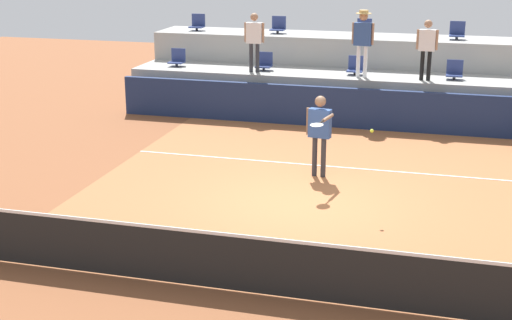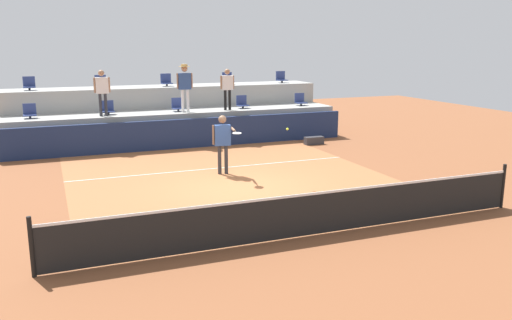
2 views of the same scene
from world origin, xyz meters
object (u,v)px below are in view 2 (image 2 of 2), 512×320
tennis_ball (287,129)px  stadium_chair_lower_far_left (30,112)px  stadium_chair_lower_left (108,109)px  stadium_chair_lower_right (242,103)px  stadium_chair_lower_center (178,106)px  stadium_chair_upper_right (228,79)px  stadium_chair_upper_left (101,83)px  stadium_chair_upper_center (166,81)px  spectator_with_hat (185,82)px  equipment_bag (314,141)px  stadium_chair_lower_far_right (300,100)px  spectator_in_white (227,86)px  tennis_player (223,138)px  spectator_leaning_on_rail (102,88)px  stadium_chair_upper_far_right (281,78)px  stadium_chair_upper_far_left (29,85)px

tennis_ball → stadium_chair_lower_far_left: bearing=132.2°
stadium_chair_lower_left → stadium_chair_lower_right: size_ratio=1.00×
stadium_chair_lower_center → stadium_chair_upper_right: (2.69, 1.80, 0.85)m
stadium_chair_upper_left → stadium_chair_upper_center: same height
spectator_with_hat → equipment_bag: bearing=-23.3°
stadium_chair_lower_far_right → stadium_chair_lower_right: bearing=180.0°
spectator_in_white → equipment_bag: size_ratio=2.14×
tennis_player → spectator_leaning_on_rail: spectator_leaning_on_rail is taller
spectator_with_hat → stadium_chair_lower_far_left: bearing=176.1°
stadium_chair_upper_far_right → stadium_chair_lower_right: bearing=-145.0°
stadium_chair_lower_right → equipment_bag: bearing=-48.4°
stadium_chair_lower_far_left → spectator_with_hat: 5.67m
stadium_chair_upper_far_right → stadium_chair_upper_right: bearing=180.0°
stadium_chair_upper_far_left → tennis_ball: size_ratio=7.65×
equipment_bag → tennis_ball: bearing=-125.0°
stadium_chair_lower_far_left → stadium_chair_upper_left: stadium_chair_upper_left is taller
stadium_chair_lower_far_left → spectator_in_white: size_ratio=0.32×
stadium_chair_lower_far_right → stadium_chair_upper_center: size_ratio=1.00×
stadium_chair_upper_far_right → spectator_with_hat: spectator_with_hat is taller
stadium_chair_lower_far_left → tennis_player: (5.38, -5.62, -0.36)m
spectator_in_white → stadium_chair_upper_far_right: bearing=33.2°
stadium_chair_lower_right → stadium_chair_lower_far_right: (2.66, 0.00, 0.00)m
stadium_chair_upper_center → stadium_chair_upper_far_right: bearing=0.0°
stadium_chair_upper_center → stadium_chair_upper_right: 2.72m
stadium_chair_upper_far_left → stadium_chair_upper_left: bearing=0.0°
stadium_chair_lower_far_left → spectator_with_hat: size_ratio=0.28×
stadium_chair_upper_center → spectator_in_white: size_ratio=0.32×
stadium_chair_lower_far_left → stadium_chair_upper_right: size_ratio=1.00×
tennis_ball → stadium_chair_upper_right: bearing=81.4°
stadium_chair_upper_far_left → stadium_chair_upper_center: bearing=0.0°
stadium_chair_lower_far_right → equipment_bag: bearing=-103.3°
stadium_chair_lower_left → equipment_bag: (7.47, -2.37, -1.31)m
spectator_in_white → stadium_chair_upper_right: bearing=70.9°
stadium_chair_lower_far_right → stadium_chair_upper_center: bearing=161.6°
spectator_in_white → tennis_ball: size_ratio=23.93×
tennis_player → spectator_with_hat: size_ratio=0.97×
equipment_bag → stadium_chair_lower_right: bearing=131.6°
stadium_chair_upper_far_right → spectator_with_hat: bearing=-156.7°
stadium_chair_lower_far_right → equipment_bag: (-0.56, -2.37, -1.31)m
stadium_chair_lower_far_right → stadium_chair_upper_far_left: (-10.71, 1.80, 0.85)m
stadium_chair_lower_left → spectator_in_white: (4.60, -0.38, 0.76)m
stadium_chair_upper_center → stadium_chair_lower_center: bearing=-89.1°
stadium_chair_lower_far_right → stadium_chair_upper_far_left: bearing=170.5°
tennis_player → spectator_in_white: 5.69m
stadium_chair_lower_far_left → stadium_chair_lower_far_right: (10.73, 0.00, 0.00)m
stadium_chair_lower_right → spectator_in_white: bearing=-153.4°
stadium_chair_lower_right → tennis_ball: (-1.39, -7.37, 0.10)m
stadium_chair_lower_right → stadium_chair_upper_right: size_ratio=1.00×
stadium_chair_lower_center → tennis_ball: 7.48m
stadium_chair_lower_far_left → stadium_chair_lower_left: same height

